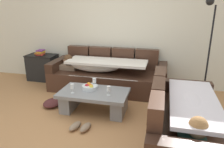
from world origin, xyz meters
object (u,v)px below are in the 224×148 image
Objects in this scene: pair_of_shoes at (80,127)px; wine_glass_near_left at (72,87)px; couch_along_wall at (106,75)px; coffee_table at (94,99)px; book_stack_on_cabinet at (40,52)px; fruit_bowl at (90,87)px; crumpled_garment at (53,103)px; wine_glass_near_right at (109,89)px; wine_glass_far_back at (94,81)px; floor_lamp at (207,45)px; side_cabinet at (43,67)px; couch_near_window at (184,123)px.

wine_glass_near_left is at bearing 123.71° from pair_of_shoes.
couch_along_wall is 1.07m from coffee_table.
pair_of_shoes is at bearing -91.83° from coffee_table.
pair_of_shoes is (1.78, -1.91, -0.65)m from book_stack_on_cabinet.
crumpled_garment is at bearing -174.20° from fruit_bowl.
wine_glass_near_left and wine_glass_near_right have the same top height.
wine_glass_far_back is (0.28, 0.36, 0.00)m from wine_glass_near_left.
pair_of_shoes is at bearing -83.37° from fruit_bowl.
fruit_bowl is 0.83× the size of pair_of_shoes.
pair_of_shoes is (0.04, -0.83, -0.45)m from wine_glass_far_back.
pair_of_shoes is 0.84× the size of crumpled_garment.
wine_glass_near_right is 0.70× the size of book_stack_on_cabinet.
floor_lamp is at bearing 32.25° from wine_glass_near_right.
side_cabinet reaches higher than wine_glass_near_left.
coffee_table is at bearing 24.79° from wine_glass_near_left.
crumpled_garment is (-0.50, 0.16, -0.44)m from wine_glass_near_left.
wine_glass_near_right is at bearing -33.62° from book_stack_on_cabinet.
wine_glass_far_back reaches higher than coffee_table.
couch_along_wall is at bearing 77.94° from wine_glass_near_left.
wine_glass_near_right is 1.00× the size of wine_glass_far_back.
wine_glass_far_back is at bearing -31.79° from book_stack_on_cabinet.
book_stack_on_cabinet is 0.59× the size of crumpled_garment.
floor_lamp reaches higher than coffee_table.
wine_glass_near_right is (0.40, -0.19, 0.07)m from fruit_bowl.
fruit_bowl is at bearing -91.72° from couch_along_wall.
side_cabinet reaches higher than pair_of_shoes.
wine_glass_near_right is (0.37, -1.17, 0.17)m from couch_along_wall.
wine_glass_near_left is 2.56m from floor_lamp.
wine_glass_near_left reaches higher than pair_of_shoes.
couch_along_wall reaches higher than crumpled_garment.
crumpled_garment is (-1.12, 0.11, -0.44)m from wine_glass_near_right.
coffee_table is 7.23× the size of wine_glass_near_left.
side_cabinet is 3.79m from floor_lamp.
pair_of_shoes is 1.03m from crumpled_garment.
side_cabinet reaches higher than coffee_table.
crumpled_garment is at bearing -165.44° from wine_glass_far_back.
side_cabinet is 2.15× the size of pair_of_shoes.
couch_near_window is at bearing -0.93° from pair_of_shoes.
couch_near_window is 8.21× the size of book_stack_on_cabinet.
fruit_bowl reaches higher than coffee_table.
floor_lamp reaches higher than pair_of_shoes.
wine_glass_far_back is 0.49× the size of pair_of_shoes.
fruit_bowl is 0.82m from crumpled_garment.
pair_of_shoes is at bearing -47.08° from book_stack_on_cabinet.
fruit_bowl is 1.69× the size of wine_glass_near_left.
floor_lamp is (1.98, -0.15, 0.79)m from couch_along_wall.
fruit_bowl is 2.07m from side_cabinet.
wine_glass_far_back is 2.04m from side_cabinet.
wine_glass_far_back is (-0.06, 0.21, 0.26)m from coffee_table.
wine_glass_near_left is 0.68m from crumpled_garment.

